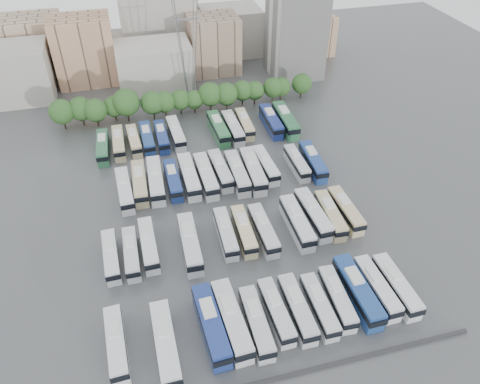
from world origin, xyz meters
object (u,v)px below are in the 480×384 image
object	(u,v)px
bus_r2_s2	(140,183)
bus_r3_s0	(103,147)
bus_r3_s10	(245,124)
bus_r3_s9	(233,128)
bus_r1_s8	(263,230)
bus_r1_s12	(330,215)
bus_r0_s8	(297,309)
bus_r2_s1	(125,190)
bus_r3_s3	(147,138)
bus_r0_s10	(337,298)
bus_r3_s13	(285,120)
bus_r2_s7	(220,170)
bus_r2_s12	(297,163)
bus_r0_s12	(377,288)
bus_r1_s4	(190,243)
bus_r1_s13	(346,210)
bus_r2_s6	(206,176)
bus_r0_s9	(319,306)
bus_r0_s6	(256,323)
bus_r0_s2	(166,344)
bus_r1_s1	(131,253)
bus_r1_s0	(111,256)
bus_r2_s4	(173,180)
bus_r2_s13	(313,161)
bus_r0_s7	(276,311)
bus_r3_s4	(162,137)
bus_r1_s11	(313,214)
bus_r3_s12	(271,121)
bus_r0_s4	(211,325)
apartment_tower	(296,29)
bus_r3_s8	(218,128)
bus_r3_s5	(176,133)
bus_r1_s10	(297,222)
electricity_pylon	(186,29)
bus_r0_s5	(232,320)
bus_r0_s13	(396,286)
bus_r2_s9	(253,170)
bus_r1_s6	(226,233)
bus_r0_s0	(116,344)
bus_r1_s2	(149,245)
bus_r0_s11	(358,291)
bus_r2_s3	(156,180)
bus_r3_s2	(134,141)
bus_r2_s8	(237,173)

from	to	relation	value
bus_r2_s2	bus_r3_s0	world-z (taller)	bus_r2_s2
bus_r2_s2	bus_r3_s10	xyz separation A→B (m)	(26.52, 17.34, -0.15)
bus_r3_s9	bus_r1_s8	bearing A→B (deg)	-96.47
bus_r1_s12	bus_r0_s8	bearing A→B (deg)	-122.83
bus_r3_s9	bus_r2_s2	bearing A→B (deg)	-146.62
bus_r2_s1	bus_r3_s3	xyz separation A→B (m)	(6.29, 18.29, -0.10)
bus_r0_s10	bus_r3_s13	world-z (taller)	bus_r3_s13
bus_r2_s7	bus_r2_s12	xyz separation A→B (m)	(16.40, -1.30, -0.16)
bus_r0_s12	bus_r1_s4	size ratio (longest dim) A/B	0.90
bus_r1_s13	bus_r2_s6	xyz separation A→B (m)	(-23.11, 17.03, 0.20)
bus_r0_s9	bus_r1_s4	world-z (taller)	bus_r1_s4
bus_r0_s6	bus_r3_s10	size ratio (longest dim) A/B	1.03
bus_r0_s2	bus_r1_s1	distance (m)	19.36
bus_r1_s0	bus_r3_s9	world-z (taller)	bus_r3_s9
bus_r2_s4	bus_r2_s13	xyz separation A→B (m)	(29.80, -1.24, 0.12)
bus_r0_s10	bus_r2_s1	bearing A→B (deg)	132.80
bus_r0_s7	bus_r3_s4	bearing A→B (deg)	99.07
bus_r1_s11	bus_r2_s12	distance (m)	16.92
bus_r1_s1	bus_r1_s8	xyz separation A→B (m)	(23.15, -0.33, 0.13)
bus_r3_s12	bus_r3_s3	bearing A→B (deg)	-179.25
bus_r2_s2	bus_r0_s4	bearing A→B (deg)	-77.94
apartment_tower	bus_r3_s10	bearing A→B (deg)	-128.97
bus_r2_s13	bus_r3_s8	bearing A→B (deg)	134.86
bus_r3_s5	bus_r1_s11	bearing A→B (deg)	-62.52
bus_r1_s10	bus_r2_s13	size ratio (longest dim) A/B	1.02
bus_r0_s8	electricity_pylon	bearing A→B (deg)	92.34
bus_r0_s5	bus_r3_s8	distance (m)	54.25
bus_r0_s13	bus_r2_s9	size ratio (longest dim) A/B	0.88
bus_r0_s5	bus_r2_s7	distance (m)	37.47
bus_r0_s5	bus_r1_s6	bearing A→B (deg)	76.67
bus_r0_s7	bus_r2_s9	bearing A→B (deg)	77.85
bus_r0_s8	bus_r1_s1	distance (m)	29.20
bus_r3_s12	bus_r3_s13	bearing A→B (deg)	-9.46
bus_r1_s8	bus_r2_s2	world-z (taller)	bus_r2_s2
bus_r1_s6	bus_r2_s7	world-z (taller)	bus_r2_s7
bus_r0_s0	bus_r2_s6	distance (m)	40.34
bus_r1_s2	bus_r2_s12	xyz separation A→B (m)	(33.15, 16.70, -0.09)
bus_r1_s0	bus_r2_s1	xyz separation A→B (m)	(3.47, 17.34, 0.19)
bus_r0_s5	bus_r2_s13	distance (m)	43.93
bus_r0_s13	bus_r3_s12	distance (m)	53.67
bus_r0_s11	bus_r1_s12	bearing A→B (deg)	79.34
bus_r1_s4	bus_r3_s9	distance (m)	39.24
bus_r0_s12	bus_r0_s0	bearing A→B (deg)	178.37
bus_r0_s12	bus_r3_s13	world-z (taller)	bus_r3_s13
bus_r0_s13	bus_r2_s3	world-z (taller)	bus_r2_s3
bus_r1_s13	bus_r3_s2	size ratio (longest dim) A/B	1.06
bus_r2_s8	bus_r3_s13	xyz separation A→B (m)	(16.64, 17.79, 0.13)
bus_r3_s0	bus_r3_s12	world-z (taller)	bus_r3_s12
bus_r0_s5	bus_r1_s11	world-z (taller)	bus_r0_s5
bus_r0_s0	bus_r3_s4	xyz separation A→B (m)	(13.12, 52.86, -0.05)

